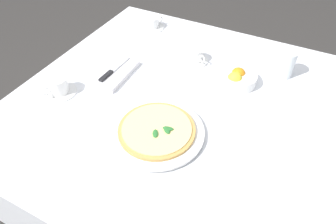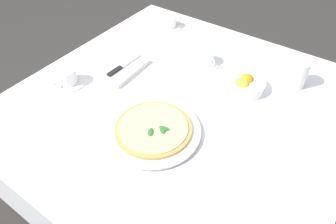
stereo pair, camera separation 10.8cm
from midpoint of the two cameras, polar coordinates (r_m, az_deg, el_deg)
The scene contains 11 objects.
ground_plane at distance 1.75m, azimuth 3.53°, elevation -16.74°, with size 8.00×8.00×0.00m, color #33302D.
dining_table at distance 1.24m, azimuth 4.78°, elevation -2.33°, with size 1.20×1.20×0.75m.
pizza_plate at distance 1.02m, azimuth 0.23°, elevation -3.69°, with size 0.32×0.32×0.02m.
pizza at distance 1.01m, azimuth 0.25°, elevation -3.18°, with size 0.26×0.26×0.02m.
coffee_cup_center_back at distance 1.61m, azimuth 2.20°, elevation 16.42°, with size 0.13×0.13×0.06m.
coffee_cup_near_right at distance 1.26m, azimuth -16.14°, elevation 6.17°, with size 0.13×0.13×0.07m.
coffee_cup_right_edge at distance 1.35m, azimuth 9.27°, elevation 9.91°, with size 0.13×0.13×0.06m.
water_glass_near_left at distance 1.32m, azimuth 25.43°, elevation 6.15°, with size 0.07×0.07×0.11m.
napkin_folded at distance 1.30m, azimuth -6.15°, elevation 8.04°, with size 0.22×0.14×0.02m.
dinner_knife at distance 1.29m, azimuth -6.11°, elevation 8.60°, with size 0.20×0.03×0.01m.
citrus_bowl at distance 1.23m, azimuth 16.75°, elevation 4.90°, with size 0.15×0.15×0.07m.
Camera 2 is at (-0.73, -0.45, 1.52)m, focal length 32.35 mm.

